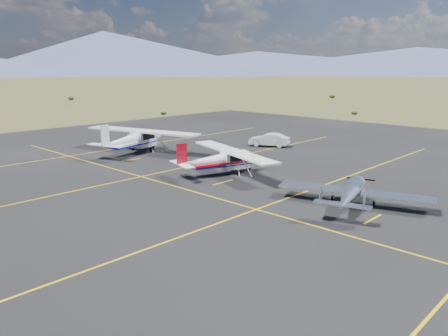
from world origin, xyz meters
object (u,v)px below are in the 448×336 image
aircraft_low_wing (352,192)px  aircraft_cessna (221,159)px  aircraft_plain (134,139)px  sedan (269,140)px

aircraft_low_wing → aircraft_cessna: bearing=69.4°
aircraft_cessna → aircraft_plain: bearing=105.6°
aircraft_low_wing → aircraft_cessna: aircraft_cessna is taller
aircraft_cessna → sedan: (11.95, 4.78, -0.49)m
aircraft_cessna → aircraft_plain: 11.67m
aircraft_cessna → sedan: aircraft_cessna is taller
aircraft_cessna → aircraft_low_wing: bearing=-75.0°
aircraft_low_wing → aircraft_plain: size_ratio=0.73×
aircraft_cessna → aircraft_plain: size_ratio=0.84×
aircraft_low_wing → aircraft_plain: 22.55m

